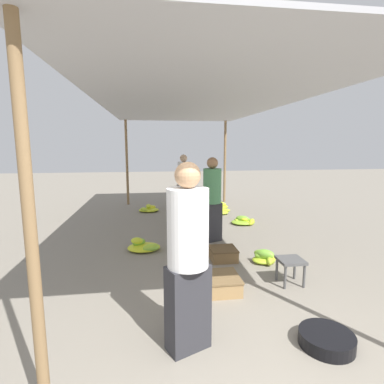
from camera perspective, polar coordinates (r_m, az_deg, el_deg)
name	(u,v)px	position (r m, az deg, el deg)	size (l,w,h in m)	color
canopy_post_front_left	(31,236)	(2.18, -28.35, -7.45)	(0.08, 0.08, 2.70)	olive
canopy_post_back_left	(127,163)	(9.83, -12.29, 5.44)	(0.08, 0.08, 2.70)	olive
canopy_post_back_right	(225,162)	(10.10, 6.28, 5.68)	(0.08, 0.08, 2.70)	olive
canopy_tarp	(194,103)	(5.98, 0.35, 16.61)	(3.61, 8.23, 0.04)	#B2B2B7
vendor_foreground	(188,256)	(2.79, -0.79, -12.03)	(0.50, 0.50, 1.78)	#2D2D33
stool	(291,264)	(4.48, 18.27, -12.82)	(0.34, 0.34, 0.36)	#4C4C4C
basin_black	(326,339)	(3.47, 24.24, -24.23)	(0.52, 0.52, 0.13)	black
banana_pile_left_0	(149,209)	(8.82, -8.21, -3.22)	(0.58, 0.60, 0.22)	#C1D12A
banana_pile_left_1	(144,246)	(5.66, -9.13, -10.16)	(0.60, 0.54, 0.23)	#9AC231
banana_pile_right_0	(266,257)	(5.16, 13.89, -12.01)	(0.42, 0.44, 0.24)	#9BC230
banana_pile_right_1	(244,221)	(7.48, 9.95, -5.49)	(0.61, 0.57, 0.21)	#B7CD2B
banana_pile_right_2	(221,212)	(8.44, 5.50, -3.73)	(0.55, 0.55, 0.18)	#A6C72E
banana_pile_right_3	(221,206)	(9.21, 5.53, -2.62)	(0.43, 0.38, 0.20)	#79B536
crate_near	(219,283)	(4.17, 5.23, -16.91)	(0.53, 0.53, 0.21)	#9E7A4C
crate_mid	(223,254)	(5.19, 5.96, -11.64)	(0.44, 0.44, 0.20)	brown
shopper_walking_mid	(184,181)	(8.83, -1.60, 2.03)	(0.46, 0.46, 1.64)	#4C4238
shopper_walking_far	(212,198)	(5.94, 3.84, -1.20)	(0.47, 0.47, 1.68)	#2D2D33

